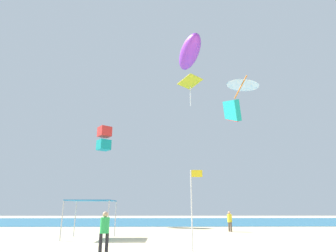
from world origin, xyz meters
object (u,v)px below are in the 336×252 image
Objects in this scene: canopy_tent at (92,202)px; kite_delta_white at (243,83)px; person_central at (105,228)px; kite_box_red at (104,138)px; kite_diamond_yellow at (190,83)px; banner_flag at (193,201)px; kite_inflatable_purple at (189,53)px; kite_parafoil_teal at (231,111)px; person_near_tent at (230,220)px.

canopy_tent is 0.51× the size of kite_delta_white.
kite_box_red is (-4.64, 19.58, 9.17)m from person_central.
kite_delta_white is (6.46, -5.74, -2.65)m from kite_diamond_yellow.
kite_diamond_yellow is (6.89, 25.34, 19.57)m from person_central.
kite_inflatable_purple is (1.22, 11.29, 15.14)m from banner_flag.
kite_box_red is at bearing -128.10° from kite_parafoil_teal.
kite_parafoil_teal is at bearing -79.18° from kite_box_red.
person_near_tent is at bearing 25.77° from canopy_tent.
kite_inflatable_purple is at bearing -134.07° from kite_parafoil_teal.
kite_box_red is 0.51× the size of kite_delta_white.
kite_delta_white reaches higher than kite_box_red.
kite_delta_white reaches higher than banner_flag.
canopy_tent is 0.67× the size of kite_diamond_yellow.
kite_diamond_yellow reaches higher than kite_delta_white.
person_near_tent is 16.72m from kite_inflatable_purple.
kite_box_red is (-2.48, 13.68, 7.90)m from canopy_tent.
kite_box_red is (-8.82, 19.47, 7.95)m from banner_flag.
person_central is at bearing -31.83° from kite_inflatable_purple.
kite_inflatable_purple is at bearing 61.78° from person_near_tent.
canopy_tent is 6.41m from person_central.
person_central is 0.31× the size of kite_delta_white.
kite_inflatable_purple is 8.81m from kite_parafoil_teal.
kite_box_red is (-13.10, 8.55, 9.24)m from person_near_tent.
banner_flag is 0.67× the size of kite_parafoil_teal.
kite_box_red reaches higher than banner_flag.
kite_parafoil_teal is at bearing 158.96° from person_near_tent.
kite_delta_white reaches higher than canopy_tent.
kite_diamond_yellow is 0.67× the size of kite_inflatable_purple.
banner_flag reaches higher than person_central.
person_near_tent is at bearing 177.86° from kite_delta_white.
banner_flag is 18.92m from kite_inflatable_purple.
kite_box_red is (-11.52, -5.76, -10.40)m from kite_diamond_yellow.
kite_delta_white is (4.87, 11.51, 8.12)m from kite_parafoil_teal.
canopy_tent is at bearing -75.21° from kite_parafoil_teal.
kite_delta_white is (7.94, 8.19, 0.56)m from kite_inflatable_purple.
kite_parafoil_teal is 0.97× the size of kite_delta_white.
banner_flag is at bearing -25.11° from kite_parafoil_teal.
banner_flag is at bearing -103.56° from kite_box_red.
kite_box_red is at bearing -135.65° from kite_inflatable_purple.
person_near_tent is at bearing -71.07° from kite_box_red.
person_near_tent is at bearing -126.06° from kite_diamond_yellow.
kite_diamond_yellow is at bearing -14.87° from person_near_tent.
person_near_tent is 0.30× the size of kite_parafoil_teal.
kite_box_red reaches higher than person_central.
kite_parafoil_teal is (8.47, 8.09, 8.80)m from person_central.
banner_flag is at bearing -42.36° from canopy_tent.
kite_inflatable_purple is 14.81m from kite_box_red.
canopy_tent is 0.53× the size of kite_parafoil_teal.
kite_delta_white is at bearing 41.47° from canopy_tent.
kite_parafoil_teal is (4.29, 7.97, 7.58)m from banner_flag.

